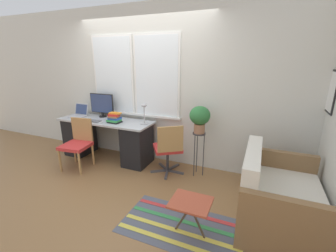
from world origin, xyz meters
The scene contains 16 objects.
ground_plane centered at (0.00, 0.00, 0.00)m, with size 14.00×14.00×0.00m, color olive.
wall_back_with_window centered at (-0.01, 0.66, 1.36)m, with size 9.00×0.12×2.70m.
desk centered at (-0.63, 0.29, 0.40)m, with size 1.79×0.58×0.75m.
laptop centered at (-1.27, 0.31, 0.80)m, with size 0.30×0.28×0.23m.
monitor centered at (-0.82, 0.46, 0.99)m, with size 0.51×0.14×0.44m.
keyboard centered at (-0.78, 0.13, 0.76)m, with size 0.32×0.12×0.02m.
mouse centered at (-0.55, 0.10, 0.76)m, with size 0.04×0.06×0.03m.
desk_lamp centered at (0.15, 0.35, 0.95)m, with size 0.15×0.15×0.35m.
book_stack centered at (-0.36, 0.22, 0.83)m, with size 0.24×0.20×0.18m.
desk_chair_wooden centered at (-0.86, -0.19, 0.45)m, with size 0.48×0.49×0.84m.
office_chair_swivel centered at (0.66, 0.19, 0.45)m, with size 0.59×0.60×0.85m.
couch_loveseat centered at (2.24, -0.36, 0.29)m, with size 0.84×1.22×0.84m.
plant_stand centered at (1.12, 0.34, 0.59)m, with size 0.20×0.20×0.72m.
potted_plant centered at (1.12, 0.34, 0.97)m, with size 0.32×0.32×0.42m.
floor_rug_striped centered at (1.29, -0.89, 0.00)m, with size 1.37×0.74×0.01m.
folding_stool centered at (1.40, -0.95, 0.37)m, with size 0.42×0.35×0.41m.
Camera 1 is at (1.97, -2.88, 1.83)m, focal length 24.00 mm.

